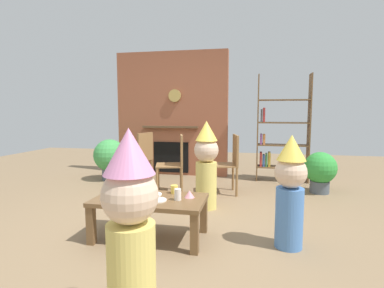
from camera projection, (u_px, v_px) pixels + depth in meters
name	position (u px, v px, depth m)	size (l,w,h in m)	color
ground_plane	(172.00, 223.00, 3.41)	(12.00, 12.00, 0.00)	#846B4C
brick_fireplace_feature	(172.00, 114.00, 5.95)	(2.20, 0.28, 2.40)	#935138
bookshelf	(278.00, 134.00, 5.39)	(0.90, 0.28, 1.90)	brown
coffee_table	(150.00, 204.00, 2.96)	(1.08, 0.59, 0.41)	brown
paper_cup_near_left	(110.00, 199.00, 2.78)	(0.07, 0.07, 0.09)	#E5666B
paper_cup_near_right	(127.00, 189.00, 3.12)	(0.07, 0.07, 0.09)	#669EE0
paper_cup_center	(174.00, 189.00, 3.12)	(0.07, 0.07, 0.09)	#F2CC4C
paper_cup_far_left	(178.00, 194.00, 2.88)	(0.07, 0.07, 0.11)	silver
paper_plate_front	(153.00, 194.00, 3.06)	(0.19, 0.19, 0.01)	white
paper_plate_rear	(157.00, 200.00, 2.87)	(0.18, 0.18, 0.01)	white
birthday_cake_slice	(189.00, 194.00, 2.97)	(0.10, 0.10, 0.07)	pink
table_fork	(134.00, 198.00, 2.95)	(0.15, 0.02, 0.01)	silver
child_with_cone_hat	(131.00, 225.00, 1.70)	(0.32, 0.32, 1.16)	#E0CC66
child_in_pink	(290.00, 189.00, 2.74)	(0.29, 0.29, 1.04)	#4C7FC6
child_by_the_chairs	(206.00, 163.00, 3.86)	(0.31, 0.31, 1.13)	#E0CC66
dining_chair_left	(141.00, 156.00, 5.05)	(0.49, 0.49, 0.90)	olive
dining_chair_middle	(175.00, 161.00, 4.56)	(0.49, 0.49, 0.90)	olive
dining_chair_right	(229.00, 160.00, 4.58)	(0.48, 0.48, 0.90)	olive
potted_plant_tall	(320.00, 170.00, 4.62)	(0.48, 0.48, 0.63)	#4C5660
potted_plant_short	(110.00, 157.00, 5.49)	(0.58, 0.58, 0.75)	#4C5660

